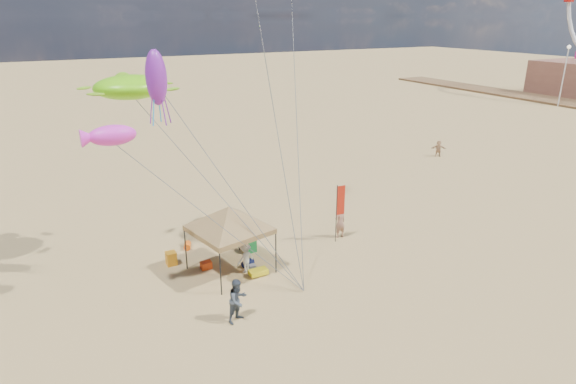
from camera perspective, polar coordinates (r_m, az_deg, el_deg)
name	(u,v)px	position (r m, az deg, el deg)	size (l,w,h in m)	color
ground	(319,294)	(22.53, 3.65, -11.95)	(280.00, 280.00, 0.00)	tan
canopy_tent	(229,209)	(23.13, -7.03, -2.02)	(6.27, 6.27, 3.96)	black
feather_flag	(340,204)	(26.62, 6.10, -1.44)	(0.51, 0.06, 3.35)	black
cooler_red	(206,265)	(24.79, -9.64, -8.51)	(0.54, 0.38, 0.38)	red
cooler_blue	(249,239)	(27.20, -4.64, -5.58)	(0.54, 0.38, 0.38)	#164EB3
bag_navy	(248,263)	(24.77, -4.76, -8.33)	(0.36, 0.36, 0.60)	#0D143B
bag_orange	(187,246)	(26.99, -11.78, -6.21)	(0.36, 0.36, 0.60)	#FA5E0D
chair_green	(251,245)	(26.14, -4.42, -6.30)	(0.50, 0.50, 0.70)	#167C33
chair_yellow	(171,258)	(25.45, -13.61, -7.62)	(0.50, 0.50, 0.70)	orange
crate_grey	(252,267)	(24.43, -4.27, -8.86)	(0.34, 0.30, 0.28)	gray
beach_cart	(258,272)	(23.89, -3.52, -9.38)	(0.90, 0.50, 0.24)	yellow
person_near_a	(340,222)	(27.60, 6.16, -3.55)	(0.68, 0.44, 1.86)	tan
person_near_b	(238,300)	(20.41, -5.93, -12.59)	(0.93, 0.72, 1.91)	#3B4551
person_near_c	(245,258)	(23.99, -5.06, -7.73)	(1.01, 0.58, 1.56)	silver
person_far_c	(438,148)	(45.59, 17.33, 4.93)	(1.37, 0.44, 1.47)	tan
lamp_north	(565,66)	(77.88, 29.91, 12.77)	(0.50, 0.50, 8.25)	silver
turtle_kite	(130,87)	(24.14, -18.09, 11.68)	(3.38, 2.70, 1.13)	#6FE50D
fish_kite	(113,135)	(20.23, -19.99, 6.31)	(1.84, 0.92, 0.82)	#F831DB
squid_kite	(156,78)	(21.43, -15.28, 12.88)	(0.89, 0.89, 2.31)	purple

